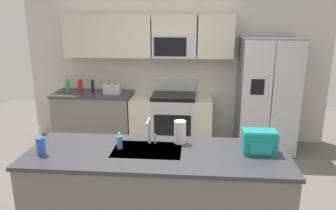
{
  "coord_description": "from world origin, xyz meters",
  "views": [
    {
      "loc": [
        0.34,
        -3.51,
        2.21
      ],
      "look_at": [
        -0.01,
        0.6,
        1.05
      ],
      "focal_mm": 34.91,
      "sensor_mm": 36.0,
      "label": 1
    }
  ],
  "objects_px": {
    "refrigerator": "(267,96)",
    "soap_dispenser": "(120,142)",
    "range_oven": "(171,120)",
    "bottle_red": "(80,86)",
    "drink_cup_blue": "(41,146)",
    "paper_towel_roll": "(180,132)",
    "pepper_mill": "(93,86)",
    "backpack": "(259,141)",
    "sink_faucet": "(150,129)",
    "toaster": "(112,89)",
    "bottle_green": "(68,86)"
  },
  "relations": [
    {
      "from": "toaster",
      "to": "bottle_green",
      "type": "height_order",
      "value": "bottle_green"
    },
    {
      "from": "range_oven",
      "to": "toaster",
      "type": "xyz_separation_m",
      "value": [
        -0.99,
        -0.05,
        0.55
      ]
    },
    {
      "from": "bottle_red",
      "to": "backpack",
      "type": "xyz_separation_m",
      "value": [
        2.61,
        -2.36,
        0.01
      ]
    },
    {
      "from": "bottle_green",
      "to": "sink_faucet",
      "type": "xyz_separation_m",
      "value": [
        1.71,
        -2.17,
        0.06
      ]
    },
    {
      "from": "refrigerator",
      "to": "drink_cup_blue",
      "type": "distance_m",
      "value": 3.59
    },
    {
      "from": "toaster",
      "to": "bottle_red",
      "type": "distance_m",
      "value": 0.6
    },
    {
      "from": "bottle_green",
      "to": "paper_towel_roll",
      "type": "height_order",
      "value": "paper_towel_roll"
    },
    {
      "from": "toaster",
      "to": "sink_faucet",
      "type": "distance_m",
      "value": 2.33
    },
    {
      "from": "sink_faucet",
      "to": "soap_dispenser",
      "type": "xyz_separation_m",
      "value": [
        -0.28,
        -0.13,
        -0.1
      ]
    },
    {
      "from": "drink_cup_blue",
      "to": "pepper_mill",
      "type": "bearing_deg",
      "value": 96.42
    },
    {
      "from": "range_oven",
      "to": "soap_dispenser",
      "type": "height_order",
      "value": "range_oven"
    },
    {
      "from": "sink_faucet",
      "to": "toaster",
      "type": "bearing_deg",
      "value": 113.55
    },
    {
      "from": "range_oven",
      "to": "bottle_red",
      "type": "bearing_deg",
      "value": 177.97
    },
    {
      "from": "backpack",
      "to": "bottle_red",
      "type": "bearing_deg",
      "value": 137.83
    },
    {
      "from": "range_oven",
      "to": "paper_towel_roll",
      "type": "xyz_separation_m",
      "value": [
        0.25,
        -2.12,
        0.58
      ]
    },
    {
      "from": "backpack",
      "to": "bottle_green",
      "type": "bearing_deg",
      "value": 140.82
    },
    {
      "from": "refrigerator",
      "to": "soap_dispenser",
      "type": "height_order",
      "value": "refrigerator"
    },
    {
      "from": "sink_faucet",
      "to": "bottle_green",
      "type": "bearing_deg",
      "value": 128.35
    },
    {
      "from": "pepper_mill",
      "to": "drink_cup_blue",
      "type": "xyz_separation_m",
      "value": [
        0.28,
        -2.53,
        -0.02
      ]
    },
    {
      "from": "range_oven",
      "to": "soap_dispenser",
      "type": "distance_m",
      "value": 2.4
    },
    {
      "from": "drink_cup_blue",
      "to": "backpack",
      "type": "bearing_deg",
      "value": 6.25
    },
    {
      "from": "range_oven",
      "to": "drink_cup_blue",
      "type": "bearing_deg",
      "value": -112.74
    },
    {
      "from": "drink_cup_blue",
      "to": "refrigerator",
      "type": "bearing_deg",
      "value": 43.3
    },
    {
      "from": "pepper_mill",
      "to": "paper_towel_roll",
      "type": "height_order",
      "value": "paper_towel_roll"
    },
    {
      "from": "soap_dispenser",
      "to": "refrigerator",
      "type": "bearing_deg",
      "value": 49.8
    },
    {
      "from": "pepper_mill",
      "to": "sink_faucet",
      "type": "height_order",
      "value": "sink_faucet"
    },
    {
      "from": "range_oven",
      "to": "refrigerator",
      "type": "relative_size",
      "value": 0.74
    },
    {
      "from": "bottle_red",
      "to": "drink_cup_blue",
      "type": "bearing_deg",
      "value": -78.65
    },
    {
      "from": "toaster",
      "to": "soap_dispenser",
      "type": "height_order",
      "value": "toaster"
    },
    {
      "from": "soap_dispenser",
      "to": "paper_towel_roll",
      "type": "distance_m",
      "value": 0.63
    },
    {
      "from": "sink_faucet",
      "to": "drink_cup_blue",
      "type": "bearing_deg",
      "value": -160.85
    },
    {
      "from": "refrigerator",
      "to": "soap_dispenser",
      "type": "relative_size",
      "value": 10.88
    },
    {
      "from": "refrigerator",
      "to": "backpack",
      "type": "relative_size",
      "value": 5.78
    },
    {
      "from": "refrigerator",
      "to": "bottle_green",
      "type": "xyz_separation_m",
      "value": [
        -3.33,
        0.05,
        0.09
      ]
    },
    {
      "from": "soap_dispenser",
      "to": "pepper_mill",
      "type": "bearing_deg",
      "value": 113.31
    },
    {
      "from": "soap_dispenser",
      "to": "toaster",
      "type": "bearing_deg",
      "value": 105.9
    },
    {
      "from": "toaster",
      "to": "soap_dispenser",
      "type": "distance_m",
      "value": 2.36
    },
    {
      "from": "toaster",
      "to": "drink_cup_blue",
      "type": "bearing_deg",
      "value": -91.56
    },
    {
      "from": "toaster",
      "to": "paper_towel_roll",
      "type": "distance_m",
      "value": 2.41
    },
    {
      "from": "range_oven",
      "to": "backpack",
      "type": "distance_m",
      "value": 2.59
    },
    {
      "from": "paper_towel_roll",
      "to": "bottle_green",
      "type": "bearing_deg",
      "value": 133.95
    },
    {
      "from": "sink_faucet",
      "to": "bottle_red",
      "type": "bearing_deg",
      "value": 124.08
    },
    {
      "from": "bottle_red",
      "to": "paper_towel_roll",
      "type": "relative_size",
      "value": 0.9
    },
    {
      "from": "bottle_red",
      "to": "drink_cup_blue",
      "type": "height_order",
      "value": "drink_cup_blue"
    },
    {
      "from": "soap_dispenser",
      "to": "paper_towel_roll",
      "type": "height_order",
      "value": "paper_towel_roll"
    },
    {
      "from": "refrigerator",
      "to": "soap_dispenser",
      "type": "distance_m",
      "value": 2.94
    },
    {
      "from": "bottle_green",
      "to": "pepper_mill",
      "type": "bearing_deg",
      "value": 2.42
    },
    {
      "from": "pepper_mill",
      "to": "bottle_red",
      "type": "distance_m",
      "value": 0.24
    },
    {
      "from": "pepper_mill",
      "to": "backpack",
      "type": "height_order",
      "value": "backpack"
    },
    {
      "from": "range_oven",
      "to": "toaster",
      "type": "relative_size",
      "value": 4.86
    }
  ]
}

